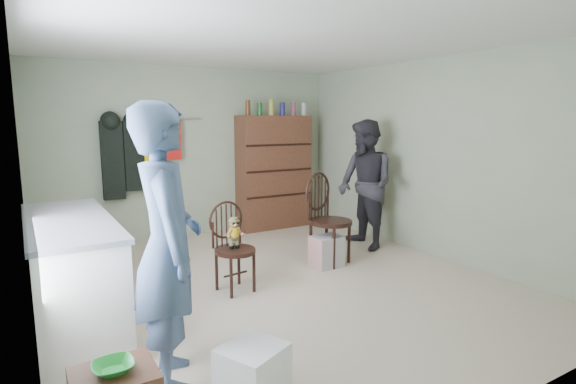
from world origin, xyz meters
TOP-DOWN VIEW (x-y plane):
  - ground_plane at (0.00, 0.00)m, footprint 5.00×5.00m
  - room_walls at (0.00, 0.53)m, footprint 5.00×5.00m
  - counter at (-1.95, 0.00)m, footprint 0.64×1.86m
  - bowl at (-1.95, -1.86)m, footprint 0.19×0.19m
  - plastic_tub at (-1.11, -1.64)m, footprint 0.48×0.47m
  - chair_front at (-0.46, 0.11)m, footprint 0.46×0.46m
  - chair_far at (0.89, 0.37)m, footprint 0.62×0.62m
  - striped_bag at (0.80, 0.22)m, footprint 0.36×0.29m
  - person_left at (-1.48, -1.17)m, footprint 0.55×0.74m
  - person_right at (1.72, 0.62)m, footprint 0.75×0.92m
  - dresser at (1.25, 2.30)m, footprint 1.20×0.39m
  - coat_rack at (-0.83, 2.38)m, footprint 1.42×0.12m

SIDE VIEW (x-z plane):
  - ground_plane at x=0.00m, z-range 0.00..0.00m
  - plastic_tub at x=-1.11m, z-range 0.00..0.35m
  - striped_bag at x=0.80m, z-range 0.00..0.37m
  - counter at x=-1.95m, z-range 0.00..0.94m
  - chair_front at x=-0.46m, z-range 0.06..0.97m
  - bowl at x=-1.95m, z-range 0.55..0.60m
  - chair_far at x=0.89m, z-range 0.04..1.15m
  - person_right at x=1.72m, z-range 0.00..1.74m
  - dresser at x=1.25m, z-range -0.11..1.93m
  - person_left at x=-1.48m, z-range 0.00..1.85m
  - coat_rack at x=-0.83m, z-range 0.70..1.80m
  - room_walls at x=0.00m, z-range -0.92..4.08m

